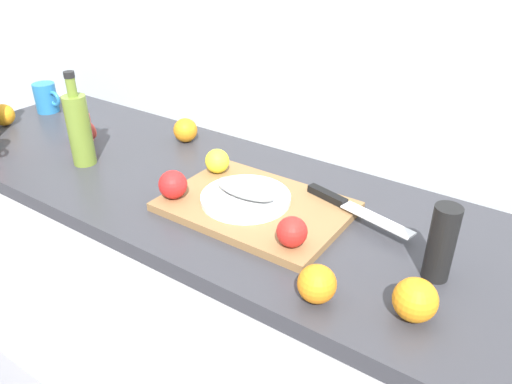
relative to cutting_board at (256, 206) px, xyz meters
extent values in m
cube|color=silver|center=(-0.11, 0.36, 0.34)|extent=(3.20, 0.05, 2.50)
cube|color=white|center=(-0.11, 0.03, -0.48)|extent=(2.00, 0.58, 0.86)
cube|color=#333338|center=(-0.11, 0.03, -0.03)|extent=(2.00, 0.60, 0.04)
cube|color=olive|center=(0.00, 0.00, 0.00)|extent=(0.43, 0.30, 0.02)
cylinder|color=white|center=(-0.03, -0.01, 0.02)|extent=(0.22, 0.22, 0.01)
ellipsoid|color=#999E99|center=(-0.03, -0.01, 0.04)|extent=(0.16, 0.07, 0.04)
cube|color=silver|center=(0.27, 0.08, 0.02)|extent=(0.18, 0.08, 0.00)
cube|color=black|center=(0.13, 0.11, 0.02)|extent=(0.11, 0.05, 0.02)
sphere|color=yellow|center=(-0.18, 0.08, 0.04)|extent=(0.06, 0.06, 0.06)
sphere|color=red|center=(0.16, -0.10, 0.04)|extent=(0.07, 0.07, 0.07)
sphere|color=red|center=(-0.18, -0.09, 0.04)|extent=(0.07, 0.07, 0.07)
cylinder|color=olive|center=(-0.55, -0.06, 0.09)|extent=(0.06, 0.06, 0.20)
cylinder|color=olive|center=(-0.55, -0.06, 0.21)|extent=(0.03, 0.03, 0.05)
cylinder|color=black|center=(-0.55, -0.06, 0.25)|extent=(0.03, 0.03, 0.02)
cylinder|color=#2672B2|center=(-1.00, 0.14, 0.04)|extent=(0.08, 0.08, 0.10)
torus|color=#2672B2|center=(-0.95, 0.14, 0.05)|extent=(0.06, 0.01, 0.06)
cylinder|color=#CC3F38|center=(-0.68, 0.03, 0.03)|extent=(0.07, 0.07, 0.09)
torus|color=#CC3F38|center=(-0.64, 0.03, 0.04)|extent=(0.06, 0.01, 0.06)
sphere|color=orange|center=(0.43, -0.14, 0.03)|extent=(0.08, 0.08, 0.08)
sphere|color=orange|center=(0.27, -0.20, 0.03)|extent=(0.07, 0.07, 0.07)
sphere|color=orange|center=(-1.01, -0.03, 0.03)|extent=(0.07, 0.07, 0.07)
sphere|color=orange|center=(-0.41, 0.22, 0.03)|extent=(0.07, 0.07, 0.07)
cylinder|color=black|center=(0.43, -0.01, 0.07)|extent=(0.05, 0.05, 0.16)
camera|label=1|loc=(0.58, -0.84, 0.62)|focal=34.69mm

